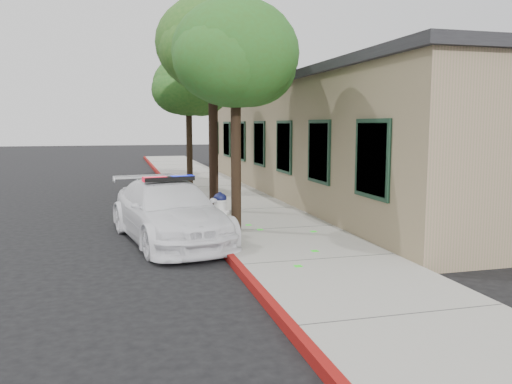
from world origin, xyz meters
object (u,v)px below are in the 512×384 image
at_px(fire_hydrant, 220,211).
at_px(street_tree_mid, 212,49).
at_px(street_tree_far, 189,89).
at_px(street_tree_near, 236,58).
at_px(police_car, 169,211).
at_px(clapboard_building, 357,139).

distance_m(fire_hydrant, street_tree_mid, 5.04).
height_order(fire_hydrant, street_tree_far, street_tree_far).
bearing_deg(street_tree_mid, fire_hydrant, -97.09).
relative_size(fire_hydrant, street_tree_near, 0.17).
xyz_separation_m(fire_hydrant, street_tree_mid, (0.35, 2.79, 4.18)).
relative_size(street_tree_near, street_tree_far, 1.05).
xyz_separation_m(police_car, street_tree_near, (1.61, 0.15, 3.48)).
height_order(street_tree_near, street_tree_far, street_tree_near).
bearing_deg(police_car, street_tree_mid, 52.43).
bearing_deg(fire_hydrant, clapboard_building, 31.49).
xyz_separation_m(street_tree_mid, street_tree_far, (0.03, 5.12, -0.77)).
distance_m(street_tree_mid, street_tree_far, 5.18).
relative_size(fire_hydrant, street_tree_far, 0.18).
height_order(fire_hydrant, street_tree_mid, street_tree_mid).
bearing_deg(street_tree_near, police_car, -174.70).
distance_m(street_tree_near, street_tree_far, 8.13).
bearing_deg(street_tree_near, clapboard_building, 44.90).
distance_m(clapboard_building, street_tree_mid, 7.19).
height_order(police_car, street_tree_near, street_tree_near).
height_order(clapboard_building, street_tree_mid, street_tree_mid).
xyz_separation_m(clapboard_building, police_car, (-7.59, -6.11, -1.43)).
distance_m(clapboard_building, street_tree_near, 8.69).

